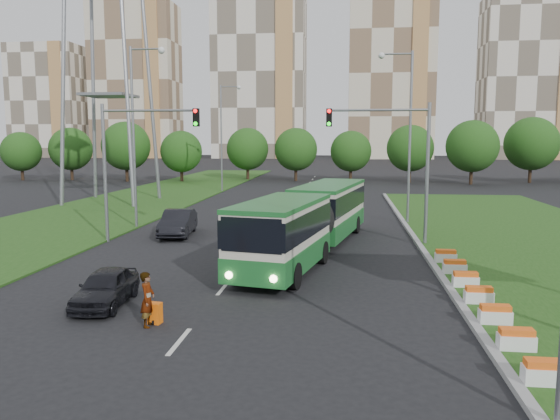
# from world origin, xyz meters

# --- Properties ---
(ground) EXTENTS (360.00, 360.00, 0.00)m
(ground) POSITION_xyz_m (0.00, 0.00, 0.00)
(ground) COLOR black
(ground) RESTS_ON ground
(median_kerb) EXTENTS (0.30, 60.00, 0.18)m
(median_kerb) POSITION_xyz_m (6.05, 8.00, 0.09)
(median_kerb) COLOR gray
(median_kerb) RESTS_ON ground
(left_verge) EXTENTS (12.00, 110.00, 0.10)m
(left_verge) POSITION_xyz_m (-18.00, 25.00, 0.05)
(left_verge) COLOR #1E4914
(left_verge) RESTS_ON ground
(lane_markings) EXTENTS (0.20, 100.00, 0.01)m
(lane_markings) POSITION_xyz_m (-3.00, 20.00, 0.00)
(lane_markings) COLOR silver
(lane_markings) RESTS_ON ground
(flower_planters) EXTENTS (1.10, 13.70, 0.60)m
(flower_planters) POSITION_xyz_m (6.70, -1.40, 0.45)
(flower_planters) COLOR white
(flower_planters) RESTS_ON grass_median
(traffic_mast_median) EXTENTS (5.76, 0.32, 8.00)m
(traffic_mast_median) POSITION_xyz_m (4.78, 10.00, 5.35)
(traffic_mast_median) COLOR gray
(traffic_mast_median) RESTS_ON ground
(traffic_mast_left) EXTENTS (5.76, 0.32, 8.00)m
(traffic_mast_left) POSITION_xyz_m (-10.38, 9.00, 5.35)
(traffic_mast_left) COLOR gray
(traffic_mast_left) RESTS_ON ground
(street_lamps) EXTENTS (36.00, 60.00, 12.00)m
(street_lamps) POSITION_xyz_m (-3.00, 10.00, 6.00)
(street_lamps) COLOR gray
(street_lamps) RESTS_ON ground
(tree_line) EXTENTS (120.00, 8.00, 9.00)m
(tree_line) POSITION_xyz_m (10.00, 55.00, 4.50)
(tree_line) COLOR #1A4512
(tree_line) RESTS_ON ground
(apartment_tower_west) EXTENTS (26.00, 15.00, 48.00)m
(apartment_tower_west) POSITION_xyz_m (-65.00, 150.00, 24.00)
(apartment_tower_west) COLOR beige
(apartment_tower_west) RESTS_ON ground
(apartment_tower_cwest) EXTENTS (28.00, 15.00, 52.00)m
(apartment_tower_cwest) POSITION_xyz_m (-25.00, 150.00, 26.00)
(apartment_tower_cwest) COLOR silver
(apartment_tower_cwest) RESTS_ON ground
(apartment_tower_ceast) EXTENTS (25.00, 15.00, 50.00)m
(apartment_tower_ceast) POSITION_xyz_m (15.00, 150.00, 25.00)
(apartment_tower_ceast) COLOR beige
(apartment_tower_ceast) RESTS_ON ground
(apartment_tower_east) EXTENTS (27.00, 15.00, 47.00)m
(apartment_tower_east) POSITION_xyz_m (55.00, 150.00, 23.50)
(apartment_tower_east) COLOR silver
(apartment_tower_east) RESTS_ON ground
(midrise_west) EXTENTS (22.00, 14.00, 36.00)m
(midrise_west) POSITION_xyz_m (-95.00, 150.00, 18.00)
(midrise_west) COLOR silver
(midrise_west) RESTS_ON ground
(articulated_bus) EXTENTS (2.74, 17.60, 2.90)m
(articulated_bus) POSITION_xyz_m (-0.08, 7.40, 1.77)
(articulated_bus) COLOR beige
(articulated_bus) RESTS_ON ground
(car_left_near) EXTENTS (1.86, 4.03, 1.34)m
(car_left_near) POSITION_xyz_m (-6.72, -2.82, 0.67)
(car_left_near) COLOR black
(car_left_near) RESTS_ON ground
(car_left_far) EXTENTS (2.26, 5.05, 1.61)m
(car_left_far) POSITION_xyz_m (-8.50, 11.51, 0.81)
(car_left_far) COLOR black
(car_left_far) RESTS_ON ground
(pedestrian) EXTENTS (0.46, 0.67, 1.80)m
(pedestrian) POSITION_xyz_m (-4.39, -4.82, 0.90)
(pedestrian) COLOR gray
(pedestrian) RESTS_ON ground
(shopping_trolley) EXTENTS (0.40, 0.42, 0.69)m
(shopping_trolley) POSITION_xyz_m (-4.27, -4.52, 0.34)
(shopping_trolley) COLOR #FF660D
(shopping_trolley) RESTS_ON ground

